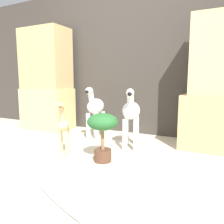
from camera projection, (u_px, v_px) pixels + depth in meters
ground_plane at (54, 171)px, 1.91m from camera, size 14.00×14.00×0.00m
wall_back at (128, 59)px, 3.25m from camera, size 6.40×0.08×2.20m
rock_pillar_left at (46, 81)px, 3.51m from camera, size 0.79×0.46×1.59m
rock_pillar_right at (219, 91)px, 2.42m from camera, size 0.79×0.46×1.50m
zebra_right at (131, 114)px, 2.50m from camera, size 0.29×0.46×0.71m
zebra_left at (95, 109)px, 2.94m from camera, size 0.24×0.46×0.71m
giraffe_figurine at (63, 127)px, 2.26m from camera, size 0.26×0.33×0.58m
potted_palm_front at (103, 129)px, 2.11m from camera, size 0.30×0.30×0.48m
surfboard at (68, 197)px, 1.46m from camera, size 1.19×0.65×0.08m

